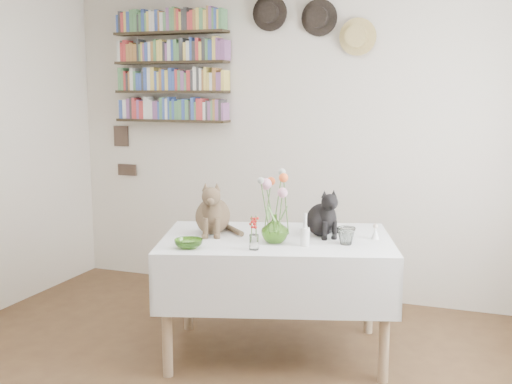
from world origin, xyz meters
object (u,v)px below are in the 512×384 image
at_px(black_cat, 322,211).
at_px(bookshelf_unit, 171,67).
at_px(tabby_cat, 213,206).
at_px(flower_vase, 275,229).
at_px(dining_table, 277,266).

relative_size(black_cat, bookshelf_unit, 0.31).
height_order(tabby_cat, flower_vase, tabby_cat).
height_order(tabby_cat, black_cat, tabby_cat).
xyz_separation_m(tabby_cat, bookshelf_unit, (-0.91, 1.19, 0.91)).
height_order(black_cat, flower_vase, black_cat).
bearing_deg(bookshelf_unit, dining_table, -41.16).
distance_m(dining_table, bookshelf_unit, 2.17).
relative_size(flower_vase, bookshelf_unit, 0.17).
distance_m(tabby_cat, black_cat, 0.69).
bearing_deg(flower_vase, bookshelf_unit, 136.49).
xyz_separation_m(dining_table, bookshelf_unit, (-1.32, 1.16, 1.27)).
bearing_deg(tabby_cat, flower_vase, -32.36).
bearing_deg(dining_table, black_cat, 32.96).
bearing_deg(dining_table, flower_vase, -76.48).
bearing_deg(tabby_cat, black_cat, -4.21).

